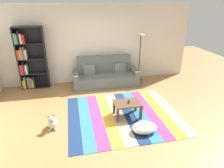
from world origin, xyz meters
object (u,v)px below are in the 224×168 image
coffee_table (127,105)px  standing_lamp (141,39)px  pouf (144,128)px  dog (52,122)px  bookshelf (29,61)px  couch (105,76)px  tv_remote (129,102)px

coffee_table → standing_lamp: standing_lamp is taller
pouf → dog: size_ratio=1.46×
dog → standing_lamp: size_ratio=0.22×
bookshelf → coffee_table: 3.67m
bookshelf → coffee_table: (2.68, -2.43, -0.62)m
couch → standing_lamp: size_ratio=1.23×
dog → standing_lamp: (3.00, 2.46, 1.37)m
coffee_table → standing_lamp: 2.87m
coffee_table → pouf: coffee_table is taller
standing_lamp → dog: bearing=-140.6°
dog → tv_remote: 1.92m
couch → tv_remote: bearing=-84.4°
couch → standing_lamp: (1.31, 0.19, 1.20)m
coffee_table → dog: size_ratio=1.71×
coffee_table → standing_lamp: bearing=64.1°
couch → bookshelf: bookshelf is taller
bookshelf → tv_remote: 3.68m
pouf → dog: 2.15m
pouf → standing_lamp: 3.50m
couch → coffee_table: couch is taller
pouf → tv_remote: bearing=102.8°
couch → tv_remote: (0.21, -2.13, 0.07)m
coffee_table → pouf: (0.20, -0.72, -0.21)m
pouf → coffee_table: bearing=105.7°
pouf → standing_lamp: size_ratio=0.32×
dog → pouf: bearing=-16.0°
couch → standing_lamp: 1.79m
bookshelf → dog: bearing=-72.2°
couch → coffee_table: (0.17, -2.15, -0.01)m
bookshelf → standing_lamp: 3.86m
dog → bookshelf: bearing=107.8°
pouf → bookshelf: bearing=132.5°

